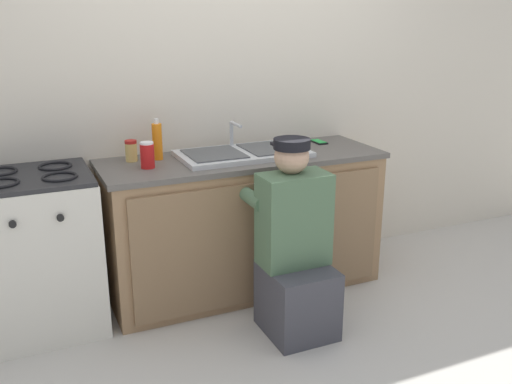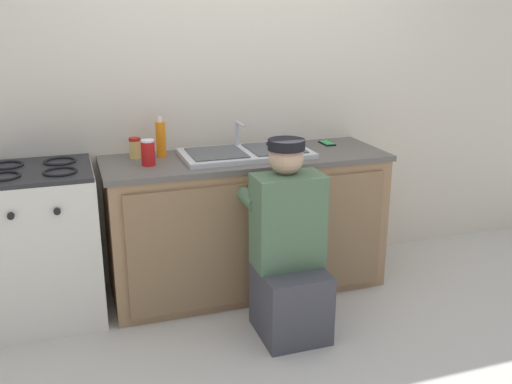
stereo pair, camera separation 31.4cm
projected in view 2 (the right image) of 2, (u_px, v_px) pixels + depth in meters
ground_plane at (261, 305)px, 3.56m from camera, size 12.00×12.00×0.00m
back_wall at (230, 91)px, 3.77m from camera, size 6.00×0.10×2.50m
counter_cabinet at (247, 225)px, 3.69m from camera, size 1.74×0.62×0.86m
countertop at (246, 158)px, 3.56m from camera, size 1.78×0.62×0.03m
sink_double_basin at (246, 153)px, 3.55m from camera, size 0.80×0.44×0.19m
stove_range at (42, 244)px, 3.31m from camera, size 0.64×0.62×0.92m
plumber_person at (289, 256)px, 3.15m from camera, size 0.42×0.61×1.10m
soap_bottle_orange at (161, 139)px, 3.49m from camera, size 0.06×0.06×0.25m
soda_cup_red at (148, 153)px, 3.32m from camera, size 0.08×0.08×0.15m
cell_phone at (327, 143)px, 3.87m from camera, size 0.07×0.14×0.01m
condiment_jar at (135, 148)px, 3.48m from camera, size 0.07×0.07×0.13m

